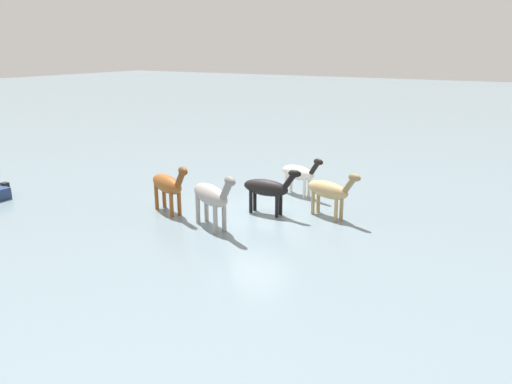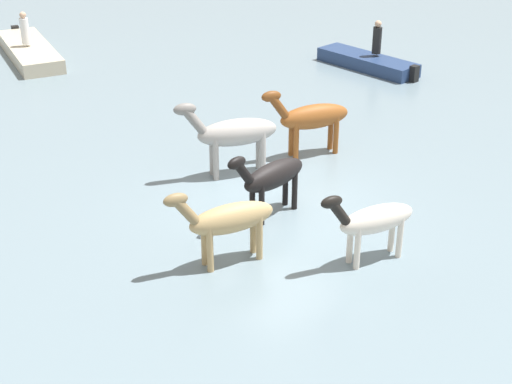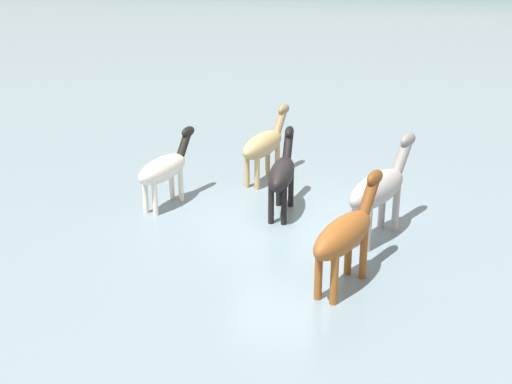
{
  "view_description": "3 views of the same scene",
  "coord_description": "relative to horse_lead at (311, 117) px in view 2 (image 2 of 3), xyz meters",
  "views": [
    {
      "loc": [
        15.48,
        9.15,
        5.97
      ],
      "look_at": [
        0.44,
        0.32,
        0.98
      ],
      "focal_mm": 36.13,
      "sensor_mm": 36.0,
      "label": 1
    },
    {
      "loc": [
        -10.74,
        11.23,
        8.18
      ],
      "look_at": [
        -0.06,
        0.81,
        0.68
      ],
      "focal_mm": 52.48,
      "sensor_mm": 36.0,
      "label": 2
    },
    {
      "loc": [
        2.19,
        -14.45,
        6.42
      ],
      "look_at": [
        -0.64,
        -0.32,
        0.79
      ],
      "focal_mm": 49.16,
      "sensor_mm": 36.0,
      "label": 3
    }
  ],
  "objects": [
    {
      "name": "ground_plane",
      "position": [
        -1.51,
        2.77,
        -1.08
      ],
      "size": [
        161.52,
        161.52,
        0.0
      ],
      "primitive_type": "plane",
      "color": "slate"
    },
    {
      "name": "horse_gray_outer",
      "position": [
        -2.5,
        5.27,
        -0.07
      ],
      "size": [
        1.08,
        2.32,
        1.82
      ],
      "rotation": [
        0.0,
        0.0,
        1.25
      ],
      "color": "tan",
      "rests_on": "ground_plane"
    },
    {
      "name": "horse_rear_stallion",
      "position": [
        -4.49,
        3.13,
        -0.13
      ],
      "size": [
        1.02,
        2.19,
        1.71
      ],
      "rotation": [
        0.0,
        0.0,
        1.25
      ],
      "color": "silver",
      "rests_on": "ground_plane"
    },
    {
      "name": "person_boatman_standing",
      "position": [
        13.35,
        0.99,
        0.08
      ],
      "size": [
        0.32,
        0.32,
        1.19
      ],
      "color": "silver",
      "rests_on": "boat_tender_starboard"
    },
    {
      "name": "horse_chestnut_trailing",
      "position": [
        -1.69,
        3.21,
        -0.09
      ],
      "size": [
        0.55,
        2.3,
        1.8
      ],
      "rotation": [
        0.0,
        0.0,
        1.58
      ],
      "color": "black",
      "rests_on": "ground_plane"
    },
    {
      "name": "horse_dark_mare",
      "position": [
        0.53,
        2.31,
        0.05
      ],
      "size": [
        1.54,
        2.54,
        2.05
      ],
      "rotation": [
        0.0,
        0.0,
        1.11
      ],
      "color": "#9E9993",
      "rests_on": "ground_plane"
    },
    {
      "name": "boat_tender_starboard",
      "position": [
        13.52,
        0.82,
        -0.9
      ],
      "size": [
        5.5,
        3.01,
        0.76
      ],
      "rotation": [
        0.0,
        0.0,
        2.83
      ],
      "color": "#B7AD93",
      "rests_on": "ground_plane"
    },
    {
      "name": "boat_skiff_near",
      "position": [
        3.72,
        -7.25,
        -0.91
      ],
      "size": [
        4.17,
        1.2,
        0.72
      ],
      "rotation": [
        0.0,
        0.0,
        6.26
      ],
      "color": "navy",
      "rests_on": "ground_plane"
    },
    {
      "name": "horse_lead",
      "position": [
        0.0,
        0.0,
        0.0
      ],
      "size": [
        1.33,
        2.46,
        1.95
      ],
      "rotation": [
        0.0,
        0.0,
        1.18
      ],
      "color": "brown",
      "rests_on": "ground_plane"
    },
    {
      "name": "person_spotter_bow",
      "position": [
        3.53,
        -7.44,
        0.04
      ],
      "size": [
        0.32,
        0.32,
        1.19
      ],
      "color": "black",
      "rests_on": "boat_skiff_near"
    }
  ]
}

